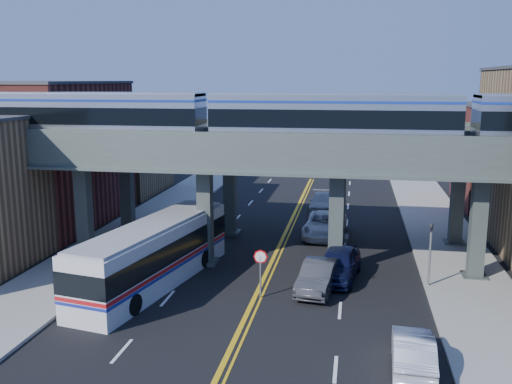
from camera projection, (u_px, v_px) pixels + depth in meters
ground at (244, 320)px, 27.29m from camera, size 120.00×120.00×0.00m
sidewalk_west at (107, 247)px, 38.88m from camera, size 5.00×70.00×0.16m
sidewalk_east at (459, 266)px, 34.98m from camera, size 5.00×70.00×0.16m
building_west_b at (53, 155)px, 44.82m from camera, size 8.00×14.00×11.00m
building_west_c at (120, 153)px, 57.67m from camera, size 8.00×10.00×8.00m
building_east_c at (507, 157)px, 51.29m from camera, size 8.00×10.00×9.00m
elevated_viaduct_near at (270, 163)px, 33.76m from camera, size 52.00×3.60×7.40m
elevated_viaduct_far at (284, 149)px, 40.52m from camera, size 52.00×3.60×7.40m
transit_train at (333, 119)px, 32.62m from camera, size 43.67×2.73×3.18m
stop_sign at (261, 266)px, 29.79m from camera, size 0.76×0.09×2.63m
traffic_signal at (430, 248)px, 31.08m from camera, size 0.15×0.18×4.10m
transit_bus at (154, 255)px, 31.81m from camera, size 5.29×13.32×3.35m
car_lane_a at (338, 263)px, 32.84m from camera, size 2.85×5.60×1.83m
car_lane_b at (318, 276)px, 31.00m from camera, size 2.33×5.06×1.61m
car_lane_c at (325, 225)px, 41.82m from camera, size 3.15×6.31×1.72m
car_lane_d at (322, 202)px, 50.02m from camera, size 2.25×5.18×1.48m
car_parked_curb at (413, 352)px, 22.52m from camera, size 1.79×4.64×1.51m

